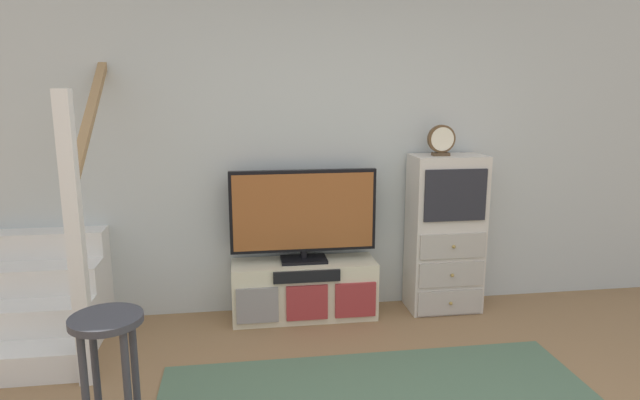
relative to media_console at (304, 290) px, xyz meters
name	(u,v)px	position (x,y,z in m)	size (l,w,h in m)	color
back_wall	(336,145)	(0.30, 0.27, 1.12)	(6.40, 0.12, 2.70)	#B2B7B2
media_console	(304,290)	(0.00, 0.00, 0.00)	(1.13, 0.38, 0.46)	beige
television	(303,213)	(0.00, 0.02, 0.62)	(1.14, 0.22, 0.73)	black
side_cabinet	(445,234)	(1.16, 0.01, 0.41)	(0.58, 0.38, 1.28)	beige
desk_clock	(441,140)	(1.08, 0.00, 1.17)	(0.22, 0.08, 0.24)	#4C3823
staircase	(45,285)	(-1.94, 0.01, 0.14)	(1.00, 1.36, 2.20)	silver
bar_stool_near	(109,355)	(-1.11, -1.57, 0.33)	(0.34, 0.34, 0.76)	#333338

